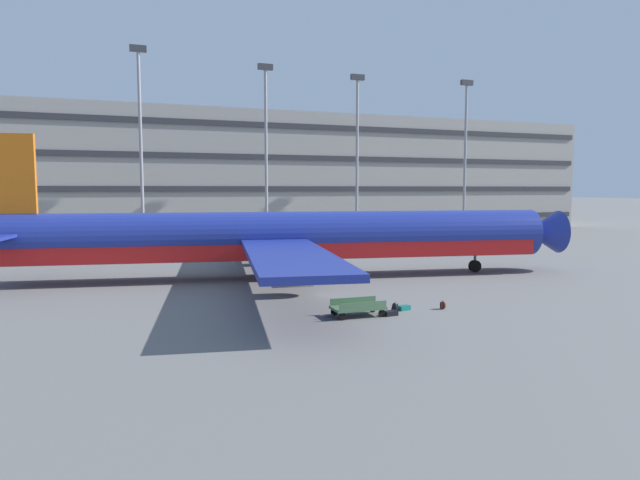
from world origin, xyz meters
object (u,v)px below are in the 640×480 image
object	(u,v)px
backpack_red	(394,308)
backpack_purple	(443,305)
suitcase_black	(404,308)
suitcase_scuffed	(391,313)
airliner	(280,239)
baggage_cart	(358,308)

from	to	relation	value
backpack_red	backpack_purple	distance (m)	2.76
suitcase_black	backpack_purple	xyz separation A→B (m)	(2.04, -0.49, 0.08)
backpack_purple	suitcase_scuffed	bearing A→B (deg)	-173.41
airliner	backpack_purple	world-z (taller)	airliner
suitcase_black	baggage_cart	world-z (taller)	baggage_cart
suitcase_black	suitcase_scuffed	bearing A→B (deg)	-144.65
backpack_purple	airliner	bearing A→B (deg)	111.57
suitcase_scuffed	backpack_purple	size ratio (longest dim) A/B	1.56
suitcase_black	backpack_red	size ratio (longest dim) A/B	1.27
backpack_red	backpack_purple	xyz separation A→B (m)	(2.75, -0.19, -0.04)
airliner	suitcase_scuffed	distance (m)	13.57
suitcase_black	backpack_purple	size ratio (longest dim) A/B	1.49
backpack_purple	backpack_red	bearing A→B (deg)	176.04
suitcase_scuffed	backpack_red	size ratio (longest dim) A/B	1.33
airliner	baggage_cart	bearing A→B (deg)	-88.97
suitcase_black	backpack_purple	world-z (taller)	backpack_purple
backpack_red	suitcase_black	bearing A→B (deg)	23.05
airliner	suitcase_scuffed	world-z (taller)	airliner
airliner	backpack_red	xyz separation A→B (m)	(2.31, -12.61, -2.54)
airliner	backpack_red	size ratio (longest dim) A/B	79.15
airliner	backpack_purple	size ratio (longest dim) A/B	92.54
suitcase_scuffed	suitcase_black	bearing A→B (deg)	35.35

